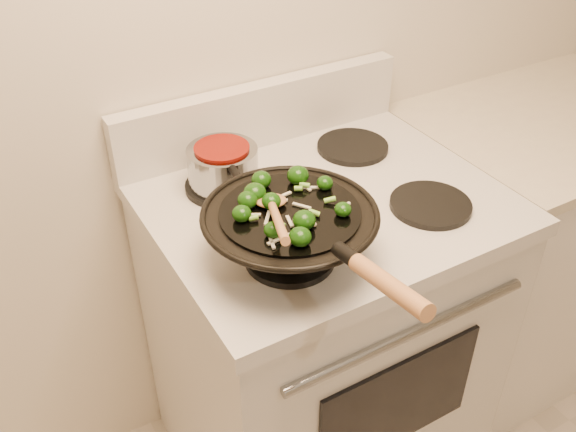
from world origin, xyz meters
TOP-DOWN VIEW (x-y plane):
  - stove at (-0.17, 1.17)m, footprint 0.78×0.67m
  - counter_unit at (0.64, 1.20)m, footprint 0.82×0.62m
  - wok at (-0.35, 1.02)m, footprint 0.34×0.57m
  - stirfry at (-0.35, 1.04)m, footprint 0.23×0.24m
  - wooden_spoon at (-0.40, 0.99)m, footprint 0.14×0.26m
  - saucepan at (-0.35, 1.32)m, footprint 0.16×0.26m

SIDE VIEW (x-z plane):
  - counter_unit at x=0.64m, z-range 0.00..0.91m
  - stove at x=-0.17m, z-range -0.07..1.01m
  - saucepan at x=-0.35m, z-range 0.93..1.03m
  - wok at x=-0.35m, z-range 0.90..1.08m
  - stirfry at x=-0.35m, z-range 1.03..1.07m
  - wooden_spoon at x=-0.40m, z-range 1.02..1.13m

